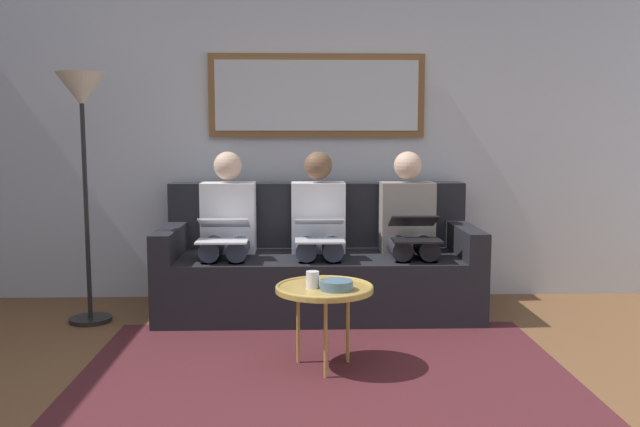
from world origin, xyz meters
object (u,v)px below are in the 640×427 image
(bowl, at_px, (336,285))
(person_right, at_px, (227,228))
(framed_mirror, at_px, (317,96))
(person_left, at_px, (409,227))
(standing_lamp, at_px, (82,117))
(laptop_black, at_px, (415,229))
(laptop_silver, at_px, (320,230))
(laptop_white, at_px, (223,231))
(cup, at_px, (313,280))
(coffee_table, at_px, (324,290))
(person_middle, at_px, (319,228))
(couch, at_px, (318,267))

(bowl, height_order, person_right, person_right)
(framed_mirror, distance_m, person_left, 1.23)
(standing_lamp, bearing_deg, laptop_black, 179.11)
(framed_mirror, relative_size, person_left, 1.43)
(framed_mirror, bearing_deg, laptop_silver, 90.00)
(laptop_silver, bearing_deg, bowl, 93.55)
(laptop_black, height_order, person_right, person_right)
(laptop_white, bearing_deg, cup, 121.69)
(framed_mirror, height_order, coffee_table, framed_mirror)
(bowl, distance_m, laptop_silver, 0.99)
(bowl, height_order, person_middle, person_middle)
(laptop_white, bearing_deg, couch, -154.21)
(couch, height_order, laptop_black, couch)
(bowl, distance_m, laptop_white, 1.21)
(laptop_black, distance_m, person_right, 1.30)
(couch, bearing_deg, laptop_black, 154.77)
(framed_mirror, xyz_separation_m, laptop_white, (0.64, 0.70, -0.93))
(couch, bearing_deg, framed_mirror, -90.00)
(coffee_table, distance_m, laptop_white, 1.12)
(person_middle, height_order, person_right, same)
(coffee_table, bearing_deg, framed_mirror, -90.17)
(person_left, relative_size, laptop_white, 3.31)
(laptop_silver, height_order, laptop_white, laptop_white)
(framed_mirror, height_order, person_right, framed_mirror)
(person_middle, xyz_separation_m, standing_lamp, (1.55, 0.20, 0.76))
(couch, relative_size, laptop_white, 6.39)
(framed_mirror, bearing_deg, cup, 87.76)
(person_middle, height_order, laptop_white, person_middle)
(couch, xyz_separation_m, person_middle, (0.00, 0.07, 0.30))
(couch, height_order, standing_lamp, standing_lamp)
(framed_mirror, distance_m, laptop_black, 1.32)
(bowl, xyz_separation_m, laptop_white, (0.70, -0.98, 0.15))
(bowl, distance_m, person_middle, 1.23)
(couch, relative_size, standing_lamp, 1.33)
(person_middle, distance_m, standing_lamp, 1.74)
(coffee_table, xyz_separation_m, laptop_silver, (-0.00, -0.91, 0.20))
(bowl, height_order, laptop_black, laptop_black)
(laptop_black, height_order, laptop_white, laptop_black)
(coffee_table, distance_m, bowl, 0.11)
(framed_mirror, bearing_deg, bowl, 92.07)
(bowl, height_order, standing_lamp, standing_lamp)
(cup, height_order, person_middle, person_middle)
(coffee_table, distance_m, person_middle, 1.16)
(coffee_table, bearing_deg, laptop_black, -125.15)
(standing_lamp, bearing_deg, cup, 146.74)
(laptop_silver, xyz_separation_m, laptop_white, (0.64, -0.00, -0.00))
(laptop_black, bearing_deg, laptop_silver, 0.97)
(bowl, height_order, laptop_white, laptop_white)
(couch, distance_m, cup, 1.26)
(coffee_table, height_order, standing_lamp, standing_lamp)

